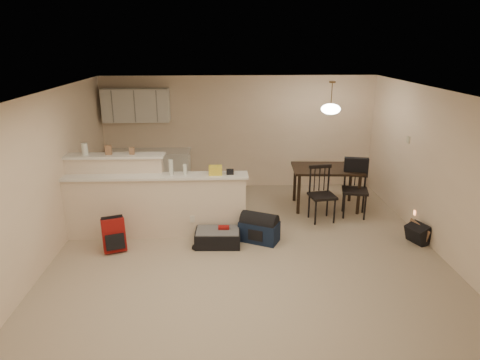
{
  "coord_description": "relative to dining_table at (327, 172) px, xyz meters",
  "views": [
    {
      "loc": [
        -0.38,
        -5.89,
        3.19
      ],
      "look_at": [
        -0.1,
        0.7,
        1.05
      ],
      "focal_mm": 32.0,
      "sensor_mm": 36.0,
      "label": 1
    }
  ],
  "objects": [
    {
      "name": "room",
      "position": [
        -1.67,
        -2.09,
        0.52
      ],
      "size": [
        7.0,
        7.02,
        2.5
      ],
      "color": "#B8A58D",
      "rests_on": "ground"
    },
    {
      "name": "breakfast_bar",
      "position": [
        -3.43,
        -1.11,
        -0.12
      ],
      "size": [
        3.08,
        0.58,
        1.39
      ],
      "color": "beige",
      "rests_on": "ground"
    },
    {
      "name": "upper_cabinets",
      "position": [
        -3.87,
        1.23,
        1.17
      ],
      "size": [
        1.4,
        0.34,
        0.7
      ],
      "primitive_type": "cube",
      "color": "white",
      "rests_on": "room"
    },
    {
      "name": "kitchen_counter",
      "position": [
        -3.67,
        1.1,
        -0.28
      ],
      "size": [
        1.8,
        0.6,
        0.9
      ],
      "primitive_type": "cube",
      "color": "white",
      "rests_on": "ground"
    },
    {
      "name": "thermostat",
      "position": [
        1.31,
        -0.54,
        0.77
      ],
      "size": [
        0.02,
        0.12,
        0.12
      ],
      "primitive_type": "cube",
      "color": "beige",
      "rests_on": "room"
    },
    {
      "name": "jar",
      "position": [
        -4.34,
        -0.97,
        0.76
      ],
      "size": [
        0.1,
        0.1,
        0.2
      ],
      "primitive_type": "cylinder",
      "color": "silver",
      "rests_on": "breakfast_bar"
    },
    {
      "name": "cereal_box",
      "position": [
        -3.95,
        -0.97,
        0.74
      ],
      "size": [
        0.1,
        0.07,
        0.16
      ],
      "primitive_type": "cube",
      "color": "#966C4D",
      "rests_on": "breakfast_bar"
    },
    {
      "name": "small_box",
      "position": [
        -3.56,
        -0.97,
        0.72
      ],
      "size": [
        0.08,
        0.06,
        0.12
      ],
      "primitive_type": "cube",
      "color": "#966C4D",
      "rests_on": "breakfast_bar"
    },
    {
      "name": "bottle_a",
      "position": [
        -2.9,
        -1.19,
        0.49
      ],
      "size": [
        0.07,
        0.07,
        0.26
      ],
      "primitive_type": "cylinder",
      "color": "silver",
      "rests_on": "breakfast_bar"
    },
    {
      "name": "bottle_b",
      "position": [
        -2.67,
        -1.19,
        0.45
      ],
      "size": [
        0.06,
        0.06,
        0.18
      ],
      "primitive_type": "cylinder",
      "color": "silver",
      "rests_on": "breakfast_bar"
    },
    {
      "name": "bag_lump",
      "position": [
        -2.17,
        -1.19,
        0.43
      ],
      "size": [
        0.22,
        0.18,
        0.14
      ],
      "primitive_type": "cube",
      "color": "#966C4D",
      "rests_on": "breakfast_bar"
    },
    {
      "name": "pouch",
      "position": [
        -1.93,
        -1.19,
        0.4
      ],
      "size": [
        0.12,
        0.1,
        0.08
      ],
      "primitive_type": "cube",
      "color": "#966C4D",
      "rests_on": "breakfast_bar"
    },
    {
      "name": "dining_table",
      "position": [
        0.0,
        0.0,
        0.0
      ],
      "size": [
        1.38,
        0.96,
        0.83
      ],
      "rotation": [
        0.0,
        0.0,
        -0.06
      ],
      "color": "black",
      "rests_on": "ground"
    },
    {
      "name": "pendant_lamp",
      "position": [
        0.0,
        -0.0,
        1.26
      ],
      "size": [
        0.36,
        0.36,
        0.62
      ],
      "color": "brown",
      "rests_on": "room"
    },
    {
      "name": "dining_chair_near",
      "position": [
        -0.22,
        -0.67,
        -0.21
      ],
      "size": [
        0.51,
        0.49,
        1.03
      ],
      "primitive_type": null,
      "rotation": [
        0.0,
        0.0,
        0.15
      ],
      "color": "black",
      "rests_on": "ground"
    },
    {
      "name": "dining_chair_far",
      "position": [
        0.45,
        -0.46,
        -0.19
      ],
      "size": [
        0.56,
        0.54,
        1.07
      ],
      "primitive_type": null,
      "rotation": [
        0.0,
        0.0,
        -0.23
      ],
      "color": "black",
      "rests_on": "ground"
    },
    {
      "name": "suitcase",
      "position": [
        -2.14,
        -1.6,
        -0.61
      ],
      "size": [
        0.75,
        0.5,
        0.25
      ],
      "primitive_type": "cube",
      "rotation": [
        0.0,
        0.0,
        -0.04
      ],
      "color": "black",
      "rests_on": "ground"
    },
    {
      "name": "red_backpack",
      "position": [
        -3.8,
        -1.71,
        -0.47
      ],
      "size": [
        0.4,
        0.32,
        0.53
      ],
      "primitive_type": "cube",
      "rotation": [
        0.0,
        0.0,
        0.34
      ],
      "color": "maroon",
      "rests_on": "ground"
    },
    {
      "name": "navy_duffel",
      "position": [
        -1.45,
        -1.48,
        -0.56
      ],
      "size": [
        0.72,
        0.59,
        0.34
      ],
      "primitive_type": "cube",
      "rotation": [
        0.0,
        0.0,
        -0.45
      ],
      "color": "#121E39",
      "rests_on": "ground"
    },
    {
      "name": "black_daypack",
      "position": [
        1.18,
        -1.66,
        -0.58
      ],
      "size": [
        0.36,
        0.41,
        0.31
      ],
      "primitive_type": "cube",
      "rotation": [
        0.0,
        0.0,
        1.94
      ],
      "color": "black",
      "rests_on": "ground"
    },
    {
      "name": "cardboard_sheet",
      "position": [
        1.18,
        -1.63,
        -0.57
      ],
      "size": [
        0.18,
        0.4,
        0.32
      ],
      "primitive_type": "cube",
      "rotation": [
        0.0,
        0.0,
        1.96
      ],
      "color": "#966C4D",
      "rests_on": "ground"
    }
  ]
}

